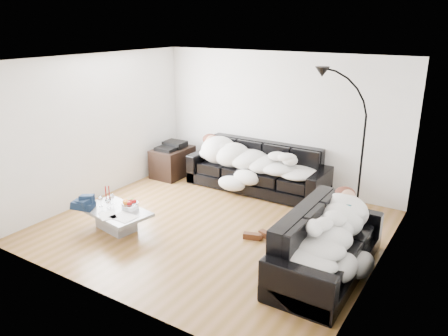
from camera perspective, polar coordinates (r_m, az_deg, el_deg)
The scene contains 24 objects.
ground at distance 7.06m, azimuth -1.31°, elevation -7.60°, with size 5.00×5.00×0.00m, color brown.
wall_back at distance 8.50m, azimuth 7.08°, elevation 6.13°, with size 5.00×0.02×2.60m, color silver.
wall_left at distance 8.20m, azimuth -16.16°, elevation 5.07°, with size 0.02×4.50×2.60m, color silver.
wall_right at distance 5.66m, azimuth 20.17°, elevation -1.31°, with size 0.02×4.50×2.60m, color silver.
ceiling at distance 6.35m, azimuth -1.49°, elevation 13.93°, with size 5.00×5.00×0.00m, color white.
sofa_back at distance 8.42m, azimuth 4.35°, elevation 0.05°, with size 2.72×0.94×0.89m, color black.
sofa_right at distance 5.82m, azimuth 13.38°, elevation -9.51°, with size 2.10×0.90×0.85m, color black.
sleeper_back at distance 8.31m, azimuth 4.22°, elevation 1.30°, with size 2.30×0.80×0.46m, color white, non-canonical shape.
sleeper_right at distance 5.73m, azimuth 13.54°, elevation -7.61°, with size 1.80×0.76×0.44m, color white, non-canonical shape.
teal_cushion at distance 6.28m, azimuth 15.05°, elevation -4.53°, with size 0.36×0.30×0.20m, color #0D4F5D.
coffee_table at distance 7.11m, azimuth -13.93°, elevation -6.54°, with size 1.13×0.66×0.33m, color #939699.
fruit_bowl at distance 7.00m, azimuth -12.18°, elevation -4.59°, with size 0.26×0.26×0.16m, color white.
wine_glass_a at distance 7.24m, azimuth -14.40°, elevation -3.93°, with size 0.07×0.07×0.17m, color white.
wine_glass_b at distance 7.20m, azimuth -15.80°, elevation -4.18°, with size 0.07×0.07×0.17m, color white.
wine_glass_c at distance 7.09m, azimuth -14.86°, elevation -4.54°, with size 0.07×0.07×0.16m, color white.
candle_left at distance 7.38m, azimuth -15.17°, elevation -3.23°, with size 0.05×0.05×0.25m, color maroon.
candle_right at distance 7.40m, azimuth -14.77°, elevation -3.18°, with size 0.04×0.04×0.24m, color maroon.
newspaper_a at distance 6.75m, azimuth -12.99°, elevation -6.22°, with size 0.37×0.29×0.01m, color silver.
newspaper_b at distance 6.86m, azimuth -14.95°, elevation -5.99°, with size 0.31×0.22×0.01m, color silver.
navy_jacket at distance 7.14m, azimuth -17.71°, elevation -3.86°, with size 0.34×0.29×0.17m, color black, non-canonical shape.
shoes at distance 6.69m, azimuth 4.58°, elevation -8.76°, with size 0.45×0.33×0.10m, color #472311, non-canonical shape.
av_cabinet at distance 9.26m, azimuth -6.73°, elevation 0.79°, with size 0.60×0.87×0.60m, color black.
stereo at distance 9.16m, azimuth -6.81°, elevation 2.96°, with size 0.44×0.34×0.13m, color black.
floor_lamp at distance 7.16m, azimuth 17.54°, elevation 1.17°, with size 0.78×0.31×2.16m, color black, non-canonical shape.
Camera 1 is at (3.52, -5.27, 3.13)m, focal length 35.00 mm.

